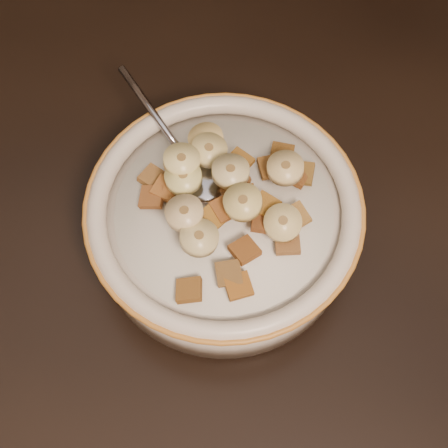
% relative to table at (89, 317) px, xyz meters
% --- Properties ---
extents(floor, '(4.00, 4.50, 0.10)m').
position_rel_table_xyz_m(floor, '(0.00, 0.00, -0.78)').
color(floor, '#422816').
rests_on(floor, ground).
extents(table, '(1.41, 0.92, 0.04)m').
position_rel_table_xyz_m(table, '(0.00, 0.00, 0.00)').
color(table, black).
rests_on(table, floor).
extents(chair, '(0.58, 0.58, 1.03)m').
position_rel_table_xyz_m(chair, '(0.14, 0.54, -0.22)').
color(chair, black).
rests_on(chair, floor).
extents(cereal_bowl, '(0.23, 0.23, 0.05)m').
position_rel_table_xyz_m(cereal_bowl, '(0.11, 0.09, 0.05)').
color(cereal_bowl, beige).
rests_on(cereal_bowl, table).
extents(milk, '(0.19, 0.19, 0.00)m').
position_rel_table_xyz_m(milk, '(0.11, 0.09, 0.07)').
color(milk, silver).
rests_on(milk, cereal_bowl).
extents(spoon, '(0.07, 0.07, 0.01)m').
position_rel_table_xyz_m(spoon, '(0.08, 0.12, 0.08)').
color(spoon, '#8D8F9C').
rests_on(spoon, cereal_bowl).
extents(cereal_square_0, '(0.03, 0.03, 0.01)m').
position_rel_table_xyz_m(cereal_square_0, '(0.12, 0.09, 0.10)').
color(cereal_square_0, brown).
rests_on(cereal_square_0, milk).
extents(cereal_square_1, '(0.02, 0.02, 0.01)m').
position_rel_table_xyz_m(cereal_square_1, '(0.17, 0.07, 0.08)').
color(cereal_square_1, brown).
rests_on(cereal_square_1, milk).
extents(cereal_square_2, '(0.03, 0.03, 0.01)m').
position_rel_table_xyz_m(cereal_square_2, '(0.10, 0.07, 0.10)').
color(cereal_square_2, '#8B5918').
rests_on(cereal_square_2, milk).
extents(cereal_square_3, '(0.03, 0.03, 0.01)m').
position_rel_table_xyz_m(cereal_square_3, '(0.11, 0.13, 0.09)').
color(cereal_square_3, brown).
rests_on(cereal_square_3, milk).
extents(cereal_square_4, '(0.03, 0.03, 0.01)m').
position_rel_table_xyz_m(cereal_square_4, '(0.12, 0.03, 0.08)').
color(cereal_square_4, brown).
rests_on(cereal_square_4, milk).
extents(cereal_square_5, '(0.03, 0.03, 0.01)m').
position_rel_table_xyz_m(cereal_square_5, '(0.14, 0.09, 0.09)').
color(cereal_square_5, '#8E5F1C').
rests_on(cereal_square_5, milk).
extents(cereal_square_6, '(0.02, 0.02, 0.01)m').
position_rel_table_xyz_m(cereal_square_6, '(0.09, 0.01, 0.08)').
color(cereal_square_6, brown).
rests_on(cereal_square_6, milk).
extents(cereal_square_7, '(0.02, 0.02, 0.01)m').
position_rel_table_xyz_m(cereal_square_7, '(0.17, 0.13, 0.08)').
color(cereal_square_7, brown).
rests_on(cereal_square_7, milk).
extents(cereal_square_8, '(0.03, 0.03, 0.01)m').
position_rel_table_xyz_m(cereal_square_8, '(0.13, 0.05, 0.09)').
color(cereal_square_8, brown).
rests_on(cereal_square_8, milk).
extents(cereal_square_9, '(0.02, 0.02, 0.01)m').
position_rel_table_xyz_m(cereal_square_9, '(0.14, 0.08, 0.09)').
color(cereal_square_9, brown).
rests_on(cereal_square_9, milk).
extents(cereal_square_10, '(0.03, 0.03, 0.01)m').
position_rel_table_xyz_m(cereal_square_10, '(0.04, 0.11, 0.08)').
color(cereal_square_10, olive).
rests_on(cereal_square_10, milk).
extents(cereal_square_11, '(0.03, 0.03, 0.01)m').
position_rel_table_xyz_m(cereal_square_11, '(0.17, 0.09, 0.08)').
color(cereal_square_11, olive).
rests_on(cereal_square_11, milk).
extents(cereal_square_12, '(0.03, 0.03, 0.01)m').
position_rel_table_xyz_m(cereal_square_12, '(0.11, 0.12, 0.09)').
color(cereal_square_12, brown).
rests_on(cereal_square_12, milk).
extents(cereal_square_13, '(0.02, 0.02, 0.01)m').
position_rel_table_xyz_m(cereal_square_13, '(0.15, 0.15, 0.08)').
color(cereal_square_13, brown).
rests_on(cereal_square_13, milk).
extents(cereal_square_14, '(0.02, 0.02, 0.01)m').
position_rel_table_xyz_m(cereal_square_14, '(0.05, 0.09, 0.08)').
color(cereal_square_14, brown).
rests_on(cereal_square_14, milk).
extents(cereal_square_15, '(0.03, 0.03, 0.01)m').
position_rel_table_xyz_m(cereal_square_15, '(0.14, 0.13, 0.08)').
color(cereal_square_15, brown).
rests_on(cereal_square_15, milk).
extents(cereal_square_16, '(0.03, 0.03, 0.01)m').
position_rel_table_xyz_m(cereal_square_16, '(0.06, 0.10, 0.09)').
color(cereal_square_16, '#99632C').
rests_on(cereal_square_16, milk).
extents(cereal_square_17, '(0.03, 0.03, 0.01)m').
position_rel_table_xyz_m(cereal_square_17, '(0.11, 0.08, 0.10)').
color(cereal_square_17, brown).
rests_on(cereal_square_17, milk).
extents(cereal_square_18, '(0.02, 0.02, 0.01)m').
position_rel_table_xyz_m(cereal_square_18, '(0.12, 0.11, 0.09)').
color(cereal_square_18, brown).
rests_on(cereal_square_18, milk).
extents(cereal_square_19, '(0.03, 0.03, 0.01)m').
position_rel_table_xyz_m(cereal_square_19, '(0.16, 0.13, 0.08)').
color(cereal_square_19, brown).
rests_on(cereal_square_19, milk).
extents(cereal_square_20, '(0.03, 0.03, 0.01)m').
position_rel_table_xyz_m(cereal_square_20, '(0.13, 0.02, 0.08)').
color(cereal_square_20, brown).
rests_on(cereal_square_20, milk).
extents(cereal_square_21, '(0.03, 0.03, 0.01)m').
position_rel_table_xyz_m(cereal_square_21, '(0.08, 0.07, 0.09)').
color(cereal_square_21, brown).
rests_on(cereal_square_21, milk).
extents(banana_slice_0, '(0.04, 0.04, 0.01)m').
position_rel_table_xyz_m(banana_slice_0, '(0.08, 0.15, 0.09)').
color(banana_slice_0, '#E1C072').
rests_on(banana_slice_0, milk).
extents(banana_slice_1, '(0.04, 0.04, 0.01)m').
position_rel_table_xyz_m(banana_slice_1, '(0.10, 0.05, 0.10)').
color(banana_slice_1, beige).
rests_on(banana_slice_1, milk).
extents(banana_slice_2, '(0.04, 0.04, 0.01)m').
position_rel_table_xyz_m(banana_slice_2, '(0.13, 0.08, 0.11)').
color(banana_slice_2, '#E1C67E').
rests_on(banana_slice_2, milk).
extents(banana_slice_3, '(0.04, 0.04, 0.01)m').
position_rel_table_xyz_m(banana_slice_3, '(0.09, 0.13, 0.10)').
color(banana_slice_3, '#C9B482').
rests_on(banana_slice_3, milk).
extents(banana_slice_4, '(0.03, 0.03, 0.01)m').
position_rel_table_xyz_m(banana_slice_4, '(0.11, 0.11, 0.11)').
color(banana_slice_4, beige).
rests_on(banana_slice_4, milk).
extents(banana_slice_5, '(0.04, 0.04, 0.01)m').
position_rel_table_xyz_m(banana_slice_5, '(0.07, 0.12, 0.10)').
color(banana_slice_5, '#FFF09B').
rests_on(banana_slice_5, milk).
extents(banana_slice_6, '(0.04, 0.04, 0.01)m').
position_rel_table_xyz_m(banana_slice_6, '(0.07, 0.10, 0.10)').
color(banana_slice_6, '#F0E281').
rests_on(banana_slice_6, milk).
extents(banana_slice_7, '(0.03, 0.03, 0.01)m').
position_rel_table_xyz_m(banana_slice_7, '(0.08, 0.07, 0.10)').
color(banana_slice_7, '#FCE2A5').
rests_on(banana_slice_7, milk).
extents(banana_slice_8, '(0.04, 0.04, 0.01)m').
position_rel_table_xyz_m(banana_slice_8, '(0.15, 0.13, 0.10)').
color(banana_slice_8, '#FADC99').
rests_on(banana_slice_8, milk).
extents(banana_slice_9, '(0.04, 0.04, 0.02)m').
position_rel_table_xyz_m(banana_slice_9, '(0.16, 0.08, 0.10)').
color(banana_slice_9, '#FCEB96').
rests_on(banana_slice_9, milk).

